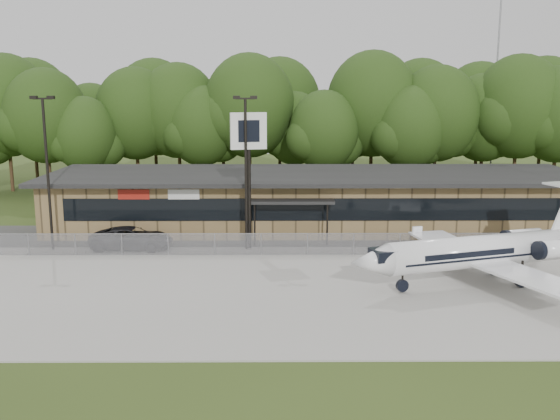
{
  "coord_description": "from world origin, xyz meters",
  "views": [
    {
      "loc": [
        -3.02,
        -24.1,
        10.66
      ],
      "look_at": [
        -2.79,
        12.0,
        3.63
      ],
      "focal_mm": 40.0,
      "sensor_mm": 36.0,
      "label": 1
    }
  ],
  "objects_px": {
    "pole_sign": "(249,146)",
    "business_jet": "(487,252)",
    "terminal": "(315,199)",
    "suv": "(132,238)"
  },
  "relations": [
    {
      "from": "pole_sign",
      "to": "business_jet",
      "type": "bearing_deg",
      "value": -44.73
    },
    {
      "from": "business_jet",
      "to": "pole_sign",
      "type": "bearing_deg",
      "value": 131.72
    },
    {
      "from": "terminal",
      "to": "pole_sign",
      "type": "height_order",
      "value": "pole_sign"
    },
    {
      "from": "business_jet",
      "to": "pole_sign",
      "type": "height_order",
      "value": "pole_sign"
    },
    {
      "from": "terminal",
      "to": "suv",
      "type": "distance_m",
      "value": 14.69
    },
    {
      "from": "terminal",
      "to": "suv",
      "type": "height_order",
      "value": "terminal"
    },
    {
      "from": "terminal",
      "to": "business_jet",
      "type": "height_order",
      "value": "business_jet"
    },
    {
      "from": "suv",
      "to": "pole_sign",
      "type": "relative_size",
      "value": 0.6
    },
    {
      "from": "terminal",
      "to": "pole_sign",
      "type": "xyz_separation_m",
      "value": [
        -4.82,
        -7.14,
        4.83
      ]
    },
    {
      "from": "terminal",
      "to": "business_jet",
      "type": "relative_size",
      "value": 2.65
    }
  ]
}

